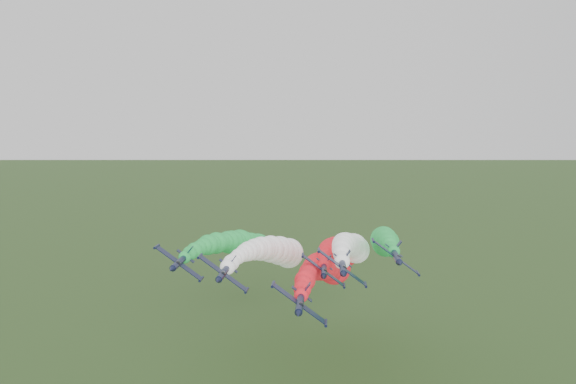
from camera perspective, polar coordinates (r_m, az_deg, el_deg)
name	(u,v)px	position (r m, az deg, el deg)	size (l,w,h in m)	color
jet_lead	(326,268)	(132.81, 3.84, -7.67)	(14.24, 78.46, 19.89)	#111634
jet_inner_left	(276,251)	(143.47, -1.25, -6.02)	(14.05, 78.28, 19.71)	#111634
jet_inner_right	(350,247)	(142.13, 6.36, -5.60)	(13.68, 77.90, 19.33)	#111634
jet_outer_left	(243,245)	(145.93, -4.55, -5.37)	(13.41, 77.63, 19.06)	#111634
jet_outer_right	(385,241)	(147.35, 9.80, -4.92)	(13.28, 77.50, 18.94)	#111634
jet_trail	(338,251)	(155.44, 5.10, -5.99)	(14.27, 78.50, 19.93)	#111634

